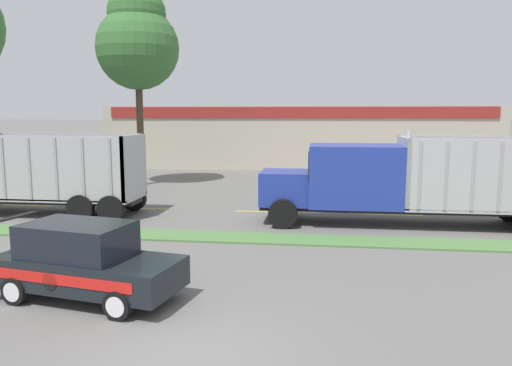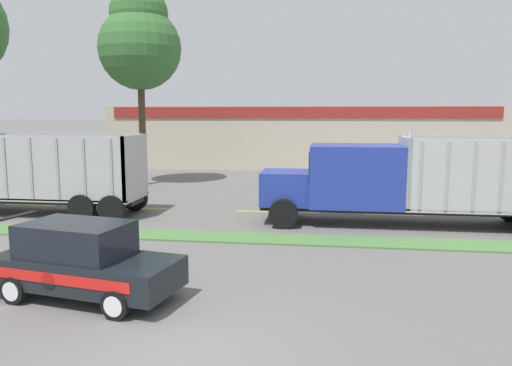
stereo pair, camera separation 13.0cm
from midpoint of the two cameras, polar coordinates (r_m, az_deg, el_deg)
The scene contains 10 objects.
ground_plane at distance 9.14m, azimuth -8.33°, elevation -19.21°, with size 600.00×600.00×0.00m, color slate.
grass_verge at distance 16.74m, azimuth -0.39°, elevation -6.31°, with size 120.00×1.39×0.06m, color #517F42.
centre_line_2 at distance 24.97m, azimuth -24.33°, elevation -2.32°, with size 2.40×0.14×0.01m, color yellow.
centre_line_3 at distance 22.57m, azimuth -12.64°, elevation -2.83°, with size 2.40×0.14×0.01m, color yellow.
centre_line_4 at distance 21.30m, azimuth 1.12°, elevation -3.27°, with size 2.40×0.14×0.01m, color yellow.
centre_line_5 at distance 21.36m, azimuth 15.69°, elevation -3.54°, with size 2.40×0.14×0.01m, color yellow.
dump_truck_lead at distance 19.24m, azimuth 14.89°, elevation 0.08°, with size 11.46×2.71×3.57m.
rally_car at distance 12.02m, azimuth -18.85°, elevation -8.37°, with size 4.48×2.50×1.76m.
store_building_backdrop at distance 42.03m, azimuth 5.38°, elevation 5.46°, with size 29.05×12.10×4.66m.
tree_behind_left at distance 30.00m, azimuth -13.03°, elevation 15.60°, with size 4.66×4.66×11.30m.
Camera 2 is at (2.41, -7.78, 4.17)m, focal length 35.00 mm.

